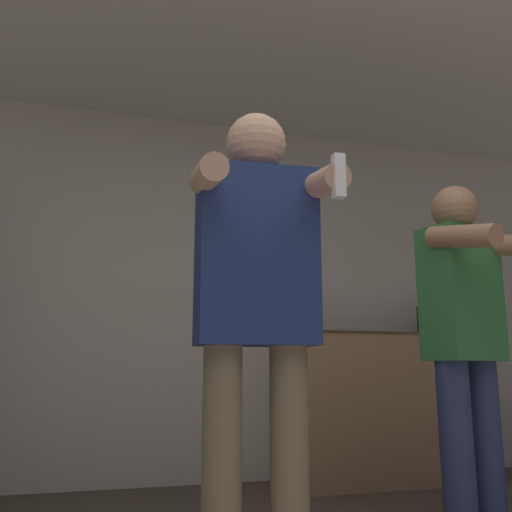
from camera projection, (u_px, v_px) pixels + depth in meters
name	position (u px, v px, depth m)	size (l,w,h in m)	color
wall_back	(179.00, 293.00, 3.99)	(7.00, 0.06, 2.55)	beige
counter	(383.00, 406.00, 3.93)	(1.39, 0.59, 0.99)	#997551
bottle_dark_rum	(441.00, 319.00, 4.24)	(0.08, 0.08, 0.31)	maroon
bottle_green_wine	(424.00, 320.00, 4.20)	(0.10, 0.10, 0.28)	black
bottle_tall_gin	(311.00, 314.00, 3.96)	(0.07, 0.07, 0.33)	black
person_woman_foreground	(257.00, 300.00, 1.94)	(0.50, 0.45, 1.65)	#75664C
person_man_side	(466.00, 335.00, 2.49)	(0.49, 0.51, 1.57)	navy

